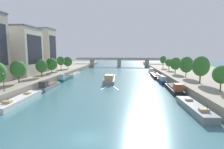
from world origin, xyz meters
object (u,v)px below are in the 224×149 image
object	(u,v)px
tree_left_distant	(18,69)
tree_right_far	(221,74)
moored_boat_right_end	(151,71)
tree_left_nearest	(52,64)
moored_boat_right_far	(194,108)
tree_left_far	(68,62)
tree_right_past_mid	(186,65)
tree_right_by_lamp	(163,60)
barge_midriver	(110,78)
moored_boat_right_lone	(174,88)
tree_right_midway	(201,66)
lamppost_left_bank	(4,81)
moored_boat_left_upstream	(49,86)
tree_left_by_lamp	(61,61)
tree_right_distant	(169,63)
tree_left_past_mid	(41,66)
moored_boat_right_gap_after	(162,80)
moored_boat_left_far	(20,100)
bridge_far	(119,61)
moored_boat_right_midway	(156,76)
tree_right_third	(176,64)
moored_boat_left_downstream	(66,78)
moored_boat_left_near	(75,74)

from	to	relation	value
tree_left_distant	tree_right_far	xyz separation A→B (m)	(51.33, -7.12, -0.13)
moored_boat_right_end	tree_left_nearest	size ratio (longest dim) A/B	1.81
moored_boat_right_far	tree_left_far	size ratio (longest dim) A/B	2.27
tree_right_past_mid	tree_right_by_lamp	world-z (taller)	tree_right_past_mid
moored_boat_right_end	barge_midriver	bearing A→B (deg)	-126.34
moored_boat_right_lone	tree_right_midway	xyz separation A→B (m)	(7.12, 0.48, 6.33)
lamppost_left_bank	moored_boat_left_upstream	bearing A→B (deg)	75.41
tree_left_by_lamp	tree_right_midway	size ratio (longest dim) A/B	0.87
tree_right_midway	tree_right_distant	distance (m)	35.41
moored_boat_right_lone	tree_left_far	distance (m)	59.15
tree_left_past_mid	tree_left_nearest	xyz separation A→B (m)	(-0.94, 10.77, -0.06)
moored_boat_left_upstream	moored_boat_right_gap_after	size ratio (longest dim) A/B	1.23
moored_boat_right_gap_after	tree_left_past_mid	world-z (taller)	tree_left_past_mid
moored_boat_right_end	tree_left_far	distance (m)	44.11
tree_left_far	tree_right_by_lamp	world-z (taller)	tree_right_by_lamp
tree_right_midway	moored_boat_left_far	bearing A→B (deg)	-162.66
moored_boat_right_end	tree_left_past_mid	world-z (taller)	tree_left_past_mid
tree_right_midway	bridge_far	world-z (taller)	tree_right_midway
moored_boat_right_lone	tree_right_far	xyz separation A→B (m)	(7.34, -10.04, 5.35)
moored_boat_right_gap_after	tree_left_nearest	bearing A→B (deg)	172.63
tree_left_past_mid	tree_right_past_mid	world-z (taller)	tree_right_past_mid
barge_midriver	moored_boat_right_end	distance (m)	33.19
tree_left_nearest	bridge_far	world-z (taller)	tree_left_nearest
tree_left_past_mid	tree_right_by_lamp	xyz separation A→B (m)	(49.64, 38.84, 0.62)
moored_boat_right_midway	tree_right_third	size ratio (longest dim) A/B	2.39
moored_boat_right_lone	moored_boat_right_end	xyz separation A→B (m)	(-0.23, 44.41, 0.16)
moored_boat_left_upstream	tree_left_far	distance (m)	38.98
moored_boat_right_far	tree_left_far	distance (m)	70.96
tree_left_by_lamp	tree_right_past_mid	bearing A→B (deg)	-19.74
moored_boat_left_downstream	moored_boat_right_far	size ratio (longest dim) A/B	0.82
barge_midriver	tree_left_far	xyz separation A→B (m)	(-23.87, 21.75, 5.23)
tree_left_nearest	tree_right_third	world-z (taller)	tree_right_third
tree_right_by_lamp	bridge_far	bearing A→B (deg)	125.59
moored_boat_right_lone	moored_boat_right_gap_after	xyz separation A→B (m)	(-0.67, 14.31, 0.20)
tree_left_nearest	tree_right_third	size ratio (longest dim) A/B	0.95
moored_boat_right_far	tree_right_by_lamp	distance (m)	65.33
moored_boat_right_end	tree_right_distant	xyz separation A→B (m)	(7.11, -8.55, 4.93)
moored_boat_right_lone	tree_right_past_mid	distance (m)	15.03
tree_left_by_lamp	tree_left_nearest	bearing A→B (deg)	-90.64
moored_boat_right_gap_after	tree_left_far	world-z (taller)	tree_left_far
moored_boat_right_gap_after	tree_left_by_lamp	xyz separation A→B (m)	(-43.27, 15.87, 5.89)
tree_left_far	bridge_far	size ratio (longest dim) A/B	0.10
moored_boat_left_upstream	moored_boat_right_midway	distance (m)	45.91
moored_boat_left_near	tree_left_distant	bearing A→B (deg)	-101.00
barge_midriver	moored_boat_right_gap_after	xyz separation A→B (m)	(19.23, -3.37, 0.17)
lamppost_left_bank	bridge_far	size ratio (longest dim) A/B	0.06
moored_boat_left_upstream	moored_boat_right_far	distance (m)	40.80
moored_boat_left_downstream	moored_boat_right_midway	world-z (taller)	moored_boat_left_downstream
moored_boat_right_gap_after	moored_boat_right_lone	bearing A→B (deg)	-87.30
tree_right_far	tree_right_midway	world-z (taller)	tree_right_midway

